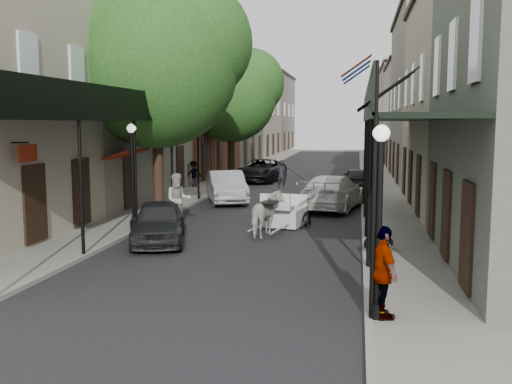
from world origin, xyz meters
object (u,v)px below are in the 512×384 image
at_px(carriage, 288,199).
at_px(car_left_mid, 226,187).
at_px(car_left_far, 261,170).
at_px(tree_near, 167,59).
at_px(lamppost_left, 133,175).
at_px(car_right_near, 333,192).
at_px(pedestrian_walking, 178,200).
at_px(pedestrian_sidewalk_left, 194,174).
at_px(lamppost_right_near, 379,219).
at_px(pedestrian_sidewalk_right, 383,273).
at_px(lamppost_right_far, 366,157).
at_px(tree_far, 237,92).
at_px(car_left_near, 158,222).
at_px(horse, 268,215).
at_px(car_right_far, 356,177).

distance_m(carriage, car_left_mid, 6.77).
bearing_deg(car_left_far, carriage, -70.53).
xyz_separation_m(tree_near, car_left_mid, (1.60, 3.82, -5.72)).
bearing_deg(lamppost_left, car_right_near, 44.96).
bearing_deg(pedestrian_walking, pedestrian_sidewalk_left, 80.40).
height_order(lamppost_right_near, pedestrian_sidewalk_right, lamppost_right_near).
bearing_deg(car_left_mid, lamppost_left, -120.71).
relative_size(lamppost_right_far, car_left_mid, 0.80).
bearing_deg(lamppost_left, lamppost_right_far, 55.65).
height_order(tree_far, car_left_mid, tree_far).
bearing_deg(car_left_mid, car_right_near, -34.23).
bearing_deg(car_left_near, tree_far, 78.37).
relative_size(lamppost_right_far, carriage, 1.45).
xyz_separation_m(carriage, car_left_near, (-3.71, -3.96, -0.31)).
relative_size(lamppost_left, car_right_near, 0.70).
xyz_separation_m(tree_near, car_left_far, (1.60, 13.82, -5.75)).
bearing_deg(car_left_mid, pedestrian_sidewalk_left, 100.86).
distance_m(tree_far, car_left_near, 20.52).
xyz_separation_m(lamppost_left, car_right_near, (6.70, 6.69, -1.28)).
bearing_deg(tree_near, car_left_near, -74.58).
distance_m(lamppost_right_near, pedestrian_sidewalk_right, 1.03).
distance_m(lamppost_left, car_left_far, 18.11).
distance_m(lamppost_right_far, car_left_far, 9.09).
relative_size(horse, car_right_far, 0.51).
relative_size(lamppost_left, pedestrian_sidewalk_right, 2.05).
bearing_deg(car_right_far, car_right_near, 78.86).
bearing_deg(lamppost_right_far, carriage, -107.20).
distance_m(car_left_mid, car_right_near, 5.36).
height_order(tree_far, car_left_near, tree_far).
bearing_deg(lamppost_right_near, pedestrian_walking, 126.65).
bearing_deg(car_left_far, pedestrian_walking, -84.97).
bearing_deg(lamppost_left, tree_far, 90.46).
xyz_separation_m(pedestrian_sidewalk_left, car_right_near, (8.40, -6.65, -0.11)).
relative_size(pedestrian_walking, pedestrian_sidewalk_left, 1.30).
distance_m(lamppost_left, car_left_near, 2.59).
height_order(horse, pedestrian_sidewalk_right, pedestrian_sidewalk_right).
relative_size(tree_far, car_left_near, 2.14).
distance_m(tree_far, pedestrian_walking, 17.48).
bearing_deg(carriage, car_right_near, 80.93).
bearing_deg(car_right_far, car_left_mid, 46.34).
bearing_deg(tree_near, pedestrian_walking, -64.98).
bearing_deg(car_left_mid, tree_far, 79.09).
bearing_deg(pedestrian_walking, car_right_near, 20.41).
bearing_deg(carriage, lamppost_left, -145.91).
relative_size(pedestrian_sidewalk_right, car_left_far, 0.34).
bearing_deg(car_right_far, lamppost_right_far, 92.91).
distance_m(lamppost_right_far, pedestrian_sidewalk_right, 20.03).
xyz_separation_m(tree_far, car_left_near, (1.65, -19.79, -5.15)).
relative_size(lamppost_right_far, pedestrian_sidewalk_left, 2.43).
bearing_deg(car_right_far, pedestrian_walking, 60.65).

